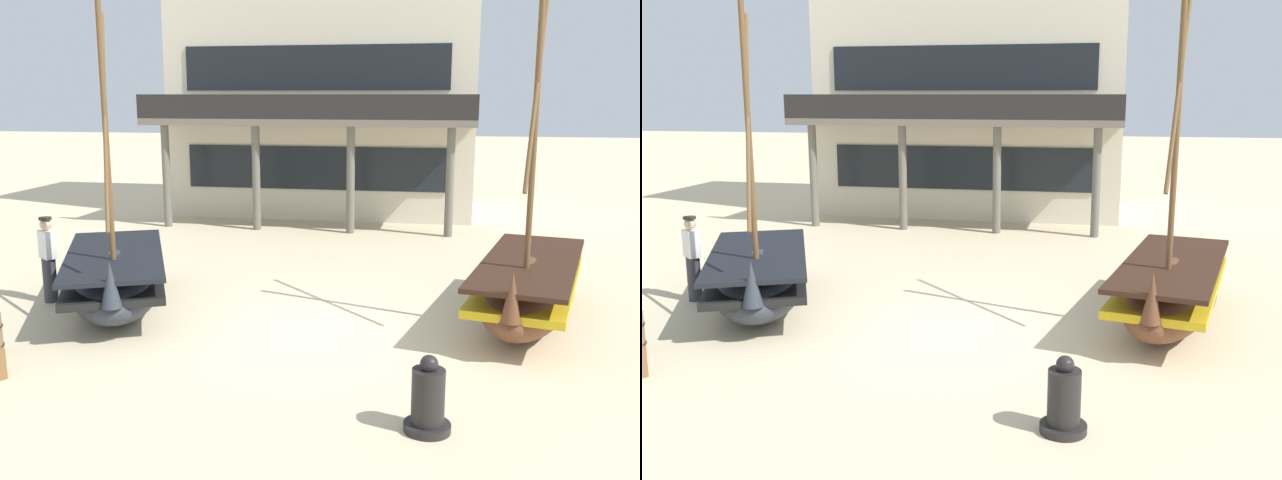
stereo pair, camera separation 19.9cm
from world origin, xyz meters
TOP-DOWN VIEW (x-y plane):
  - ground_plane at (0.00, 0.00)m, footprint 120.00×120.00m
  - fishing_boat_near_left at (3.73, 1.24)m, footprint 2.52×4.98m
  - fishing_boat_centre_large at (-3.85, 0.60)m, footprint 3.42×4.75m
  - fisherman_by_hull at (-5.34, 0.78)m, footprint 0.42×0.39m
  - capstan_winch at (2.14, -3.31)m, footprint 0.58×0.58m
  - harbor_building_main at (-2.01, 13.18)m, footprint 10.34×7.43m

SIDE VIEW (x-z plane):
  - ground_plane at x=0.00m, z-range 0.00..0.00m
  - capstan_winch at x=2.14m, z-range -0.10..0.87m
  - fishing_boat_centre_large at x=-3.85m, z-range -2.19..3.41m
  - fishing_boat_near_left at x=3.73m, z-range -2.34..3.60m
  - fisherman_by_hull at x=-5.34m, z-range -0.01..1.68m
  - harbor_building_main at x=-2.01m, z-range -0.01..9.60m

